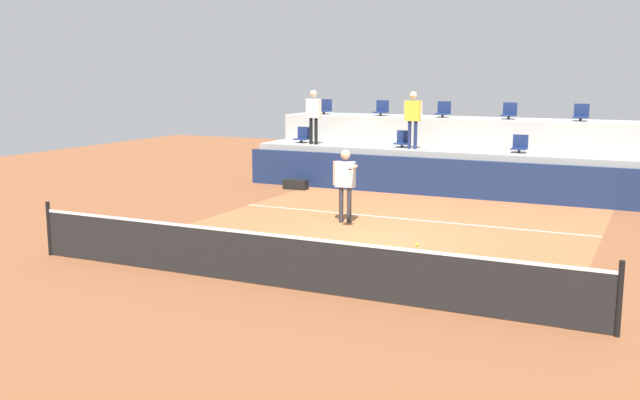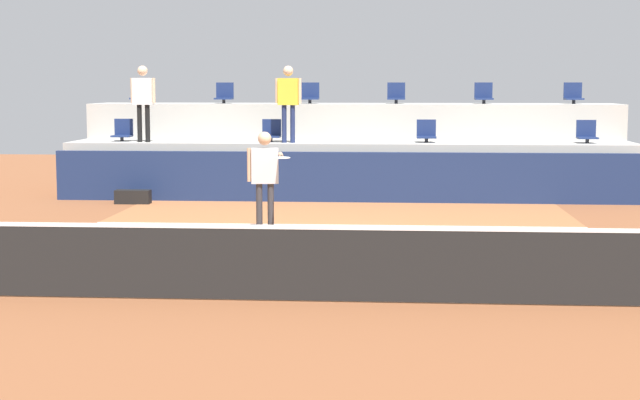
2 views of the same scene
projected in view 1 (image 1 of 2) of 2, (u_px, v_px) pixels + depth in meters
ground_plane at (371, 239)px, 15.69m from camera, size 40.00×40.00×0.00m
court_inner_paint at (387, 230)px, 16.58m from camera, size 9.00×10.00×0.01m
court_service_line at (407, 219)px, 17.82m from camera, size 9.00×0.06×0.00m
tennis_net at (282, 259)px, 12.05m from camera, size 10.48×0.08×1.07m
sponsor_backboard at (448, 178)px, 20.93m from camera, size 13.00×0.16×1.10m
seating_tier_lower at (460, 170)px, 22.07m from camera, size 13.00×1.80×1.25m
seating_tier_upper at (475, 151)px, 23.59m from camera, size 13.00×1.80×2.10m
stadium_chair_lower_far_left at (302, 136)px, 24.13m from camera, size 0.44×0.40×0.52m
stadium_chair_lower_left at (403, 140)px, 22.64m from camera, size 0.44×0.40×0.52m
stadium_chair_lower_right at (520, 145)px, 21.12m from camera, size 0.44×0.40×0.52m
stadium_chair_upper_far_left at (325, 108)px, 25.60m from camera, size 0.44×0.40×0.52m
stadium_chair_upper_left at (382, 109)px, 24.69m from camera, size 0.44×0.40×0.52m
stadium_chair_upper_mid_left at (443, 111)px, 23.77m from camera, size 0.44×0.40×0.52m
stadium_chair_upper_mid_right at (509, 112)px, 22.86m from camera, size 0.44×0.40×0.52m
stadium_chair_upper_right at (581, 114)px, 21.95m from camera, size 0.44×0.40×0.52m
tennis_player at (345, 178)px, 17.21m from camera, size 0.86×1.19×1.76m
spectator_in_grey at (313, 112)px, 23.39m from camera, size 0.61×0.27×1.75m
spectator_leaning_on_rail at (413, 114)px, 21.97m from camera, size 0.61×0.25×1.74m
tennis_ball at (417, 245)px, 12.39m from camera, size 0.07×0.07×0.07m
equipment_bag at (296, 184)px, 22.38m from camera, size 0.76×0.28×0.30m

